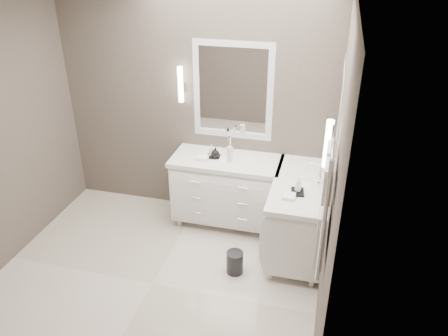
% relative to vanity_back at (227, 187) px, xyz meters
% --- Properties ---
extents(floor, '(3.20, 3.00, 0.01)m').
position_rel_vanity_back_xyz_m(floor, '(-0.45, -1.23, -0.49)').
color(floor, beige).
rests_on(floor, ground).
extents(wall_back, '(3.20, 0.01, 2.70)m').
position_rel_vanity_back_xyz_m(wall_back, '(-0.45, 0.28, 0.86)').
color(wall_back, '#524942').
rests_on(wall_back, floor).
extents(wall_front, '(3.20, 0.01, 2.70)m').
position_rel_vanity_back_xyz_m(wall_front, '(-0.45, -2.73, 0.86)').
color(wall_front, '#524942').
rests_on(wall_front, floor).
extents(wall_right, '(0.01, 3.00, 2.70)m').
position_rel_vanity_back_xyz_m(wall_right, '(1.15, -1.23, 0.86)').
color(wall_right, '#524942').
rests_on(wall_right, floor).
extents(vanity_back, '(1.24, 0.59, 0.97)m').
position_rel_vanity_back_xyz_m(vanity_back, '(0.00, 0.00, 0.00)').
color(vanity_back, white).
rests_on(vanity_back, floor).
extents(vanity_right, '(0.59, 1.24, 0.97)m').
position_rel_vanity_back_xyz_m(vanity_right, '(0.88, -0.33, 0.00)').
color(vanity_right, white).
rests_on(vanity_right, floor).
extents(mirror_back, '(0.90, 0.02, 1.10)m').
position_rel_vanity_back_xyz_m(mirror_back, '(-0.00, 0.26, 1.06)').
color(mirror_back, white).
rests_on(mirror_back, wall_back).
extents(mirror_right, '(0.02, 0.90, 1.10)m').
position_rel_vanity_back_xyz_m(mirror_right, '(1.14, -0.43, 1.06)').
color(mirror_right, white).
rests_on(mirror_right, wall_right).
extents(sconce_back, '(0.06, 0.06, 0.40)m').
position_rel_vanity_back_xyz_m(sconce_back, '(-0.58, 0.20, 1.11)').
color(sconce_back, white).
rests_on(sconce_back, wall_back).
extents(sconce_right, '(0.06, 0.06, 0.40)m').
position_rel_vanity_back_xyz_m(sconce_right, '(1.08, -1.01, 1.11)').
color(sconce_right, white).
rests_on(sconce_right, wall_right).
extents(towel_bar_corner, '(0.03, 0.22, 0.30)m').
position_rel_vanity_back_xyz_m(towel_bar_corner, '(1.09, 0.13, 0.63)').
color(towel_bar_corner, white).
rests_on(towel_bar_corner, wall_right).
extents(towel_ladder, '(0.06, 0.58, 0.90)m').
position_rel_vanity_back_xyz_m(towel_ladder, '(1.10, -1.63, 0.91)').
color(towel_ladder, white).
rests_on(towel_ladder, wall_right).
extents(waste_bin, '(0.22, 0.22, 0.24)m').
position_rel_vanity_back_xyz_m(waste_bin, '(0.30, -0.85, -0.36)').
color(waste_bin, black).
rests_on(waste_bin, floor).
extents(amenity_tray_back, '(0.16, 0.12, 0.02)m').
position_rel_vanity_back_xyz_m(amenity_tray_back, '(-0.15, -0.00, 0.38)').
color(amenity_tray_back, black).
rests_on(amenity_tray_back, vanity_back).
extents(amenity_tray_right, '(0.14, 0.17, 0.02)m').
position_rel_vanity_back_xyz_m(amenity_tray_right, '(0.85, -0.55, 0.38)').
color(amenity_tray_right, black).
rests_on(amenity_tray_right, vanity_right).
extents(water_bottle, '(0.08, 0.08, 0.18)m').
position_rel_vanity_back_xyz_m(water_bottle, '(0.05, -0.07, 0.46)').
color(water_bottle, silver).
rests_on(water_bottle, vanity_back).
extents(soap_bottle_a, '(0.07, 0.07, 0.12)m').
position_rel_vanity_back_xyz_m(soap_bottle_a, '(-0.18, 0.02, 0.45)').
color(soap_bottle_a, white).
rests_on(soap_bottle_a, amenity_tray_back).
extents(soap_bottle_b, '(0.10, 0.10, 0.11)m').
position_rel_vanity_back_xyz_m(soap_bottle_b, '(-0.12, -0.03, 0.44)').
color(soap_bottle_b, black).
rests_on(soap_bottle_b, amenity_tray_back).
extents(soap_bottle_c, '(0.07, 0.07, 0.16)m').
position_rel_vanity_back_xyz_m(soap_bottle_c, '(0.85, -0.55, 0.47)').
color(soap_bottle_c, white).
rests_on(soap_bottle_c, amenity_tray_right).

